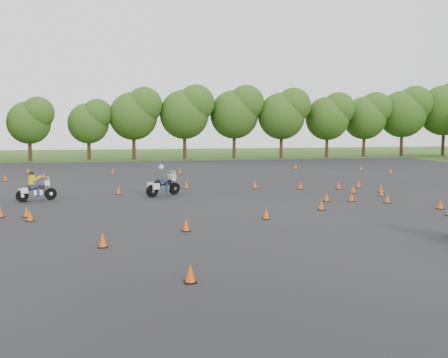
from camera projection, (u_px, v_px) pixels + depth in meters
The scene contains 6 objects.
ground at pixel (243, 215), 21.98m from camera, with size 140.00×140.00×0.00m, color #2D5119.
asphalt_pad at pixel (217, 197), 27.82m from camera, with size 62.00×62.00×0.00m, color black.
treeline at pixel (189, 121), 56.17m from camera, with size 86.99×31.87×10.81m.
traffic_cones at pixel (210, 192), 28.26m from camera, with size 36.62×32.64×0.45m.
rider_grey at pixel (163, 180), 28.15m from camera, with size 2.30×0.71×1.78m, color #3C3F43, non-canonical shape.
rider_yellow at pixel (37, 186), 26.12m from camera, with size 2.07×0.64×1.60m, color gold, non-canonical shape.
Camera 1 is at (-5.30, -21.06, 3.84)m, focal length 40.00 mm.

